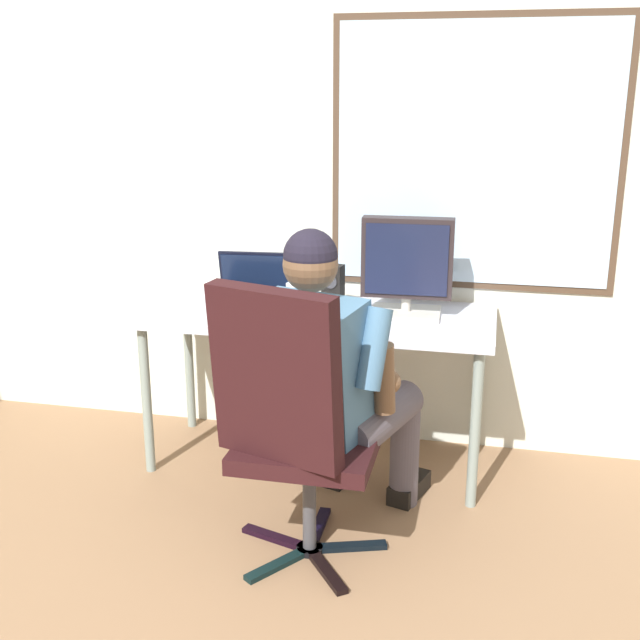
{
  "coord_description": "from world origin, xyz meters",
  "views": [
    {
      "loc": [
        0.75,
        -1.13,
        1.67
      ],
      "look_at": [
        0.1,
        1.75,
        0.8
      ],
      "focal_mm": 44.36,
      "sensor_mm": 36.0,
      "label": 1
    }
  ],
  "objects_px": {
    "desk_speaker": "(333,286)",
    "desk": "(317,326)",
    "laptop": "(253,291)",
    "wine_glass": "(297,295)",
    "crt_monitor": "(407,263)",
    "office_chair": "(292,416)",
    "person_seated": "(331,379)"
  },
  "relations": [
    {
      "from": "office_chair",
      "to": "wine_glass",
      "type": "xyz_separation_m",
      "value": [
        -0.16,
        0.71,
        0.24
      ]
    },
    {
      "from": "crt_monitor",
      "to": "desk_speaker",
      "type": "distance_m",
      "value": 0.36
    },
    {
      "from": "person_seated",
      "to": "crt_monitor",
      "type": "height_order",
      "value": "person_seated"
    },
    {
      "from": "crt_monitor",
      "to": "person_seated",
      "type": "bearing_deg",
      "value": -108.56
    },
    {
      "from": "crt_monitor",
      "to": "wine_glass",
      "type": "distance_m",
      "value": 0.49
    },
    {
      "from": "person_seated",
      "to": "office_chair",
      "type": "bearing_deg",
      "value": -105.7
    },
    {
      "from": "person_seated",
      "to": "crt_monitor",
      "type": "distance_m",
      "value": 0.71
    },
    {
      "from": "desk",
      "to": "crt_monitor",
      "type": "distance_m",
      "value": 0.48
    },
    {
      "from": "person_seated",
      "to": "desk_speaker",
      "type": "height_order",
      "value": "person_seated"
    },
    {
      "from": "laptop",
      "to": "desk",
      "type": "bearing_deg",
      "value": -12.73
    },
    {
      "from": "desk_speaker",
      "to": "desk",
      "type": "bearing_deg",
      "value": -117.44
    },
    {
      "from": "laptop",
      "to": "wine_glass",
      "type": "distance_m",
      "value": 0.33
    },
    {
      "from": "desk",
      "to": "person_seated",
      "type": "relative_size",
      "value": 1.27
    },
    {
      "from": "wine_glass",
      "to": "desk_speaker",
      "type": "distance_m",
      "value": 0.25
    },
    {
      "from": "laptop",
      "to": "desk_speaker",
      "type": "relative_size",
      "value": 1.89
    },
    {
      "from": "desk",
      "to": "person_seated",
      "type": "distance_m",
      "value": 0.59
    },
    {
      "from": "desk",
      "to": "desk_speaker",
      "type": "xyz_separation_m",
      "value": [
        0.05,
        0.1,
        0.16
      ]
    },
    {
      "from": "office_chair",
      "to": "desk_speaker",
      "type": "bearing_deg",
      "value": 93.21
    },
    {
      "from": "crt_monitor",
      "to": "wine_glass",
      "type": "relative_size",
      "value": 2.68
    },
    {
      "from": "laptop",
      "to": "office_chair",
      "type": "bearing_deg",
      "value": -65.28
    },
    {
      "from": "person_seated",
      "to": "laptop",
      "type": "distance_m",
      "value": 0.81
    },
    {
      "from": "office_chair",
      "to": "desk",
      "type": "bearing_deg",
      "value": 97.17
    },
    {
      "from": "office_chair",
      "to": "laptop",
      "type": "relative_size",
      "value": 2.94
    },
    {
      "from": "laptop",
      "to": "person_seated",
      "type": "bearing_deg",
      "value": -51.83
    },
    {
      "from": "office_chair",
      "to": "person_seated",
      "type": "xyz_separation_m",
      "value": [
        0.08,
        0.28,
        0.04
      ]
    },
    {
      "from": "office_chair",
      "to": "desk_speaker",
      "type": "xyz_separation_m",
      "value": [
        -0.05,
        0.94,
        0.23
      ]
    },
    {
      "from": "desk",
      "to": "crt_monitor",
      "type": "height_order",
      "value": "crt_monitor"
    },
    {
      "from": "desk",
      "to": "office_chair",
      "type": "distance_m",
      "value": 0.84
    },
    {
      "from": "desk",
      "to": "laptop",
      "type": "relative_size",
      "value": 4.27
    },
    {
      "from": "desk_speaker",
      "to": "office_chair",
      "type": "bearing_deg",
      "value": -86.79
    },
    {
      "from": "office_chair",
      "to": "desk_speaker",
      "type": "distance_m",
      "value": 0.96
    },
    {
      "from": "office_chair",
      "to": "laptop",
      "type": "distance_m",
      "value": 1.01
    }
  ]
}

